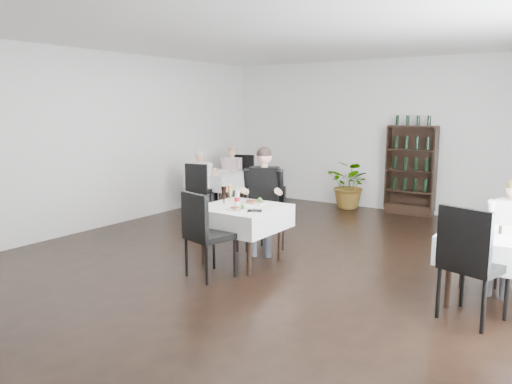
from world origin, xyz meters
TOP-DOWN VIEW (x-y plane):
  - room_shell at (0.00, 0.00)m, footprint 9.00×9.00m
  - wine_shelf at (0.60, 4.31)m, footprint 0.90×0.28m
  - main_table at (-0.30, 0.00)m, footprint 1.03×1.03m
  - left_table at (-2.70, 2.50)m, footprint 0.98×0.98m
  - right_table at (2.70, 0.30)m, footprint 0.98×0.98m
  - potted_tree at (-0.59, 4.20)m, footprint 0.99×0.89m
  - main_chair_far at (-0.34, 0.70)m, footprint 0.45×0.45m
  - main_chair_near at (-0.31, -0.76)m, footprint 0.59×0.59m
  - left_chair_far at (-2.63, 3.21)m, footprint 0.59×0.60m
  - left_chair_near at (-2.66, 1.90)m, footprint 0.53×0.53m
  - right_chair_near at (2.60, -0.30)m, footprint 0.65×0.66m
  - diner_main at (-0.37, 0.62)m, footprint 0.68×0.71m
  - diner_left_far at (-2.75, 3.00)m, footprint 0.50×0.51m
  - diner_left_near at (-2.67, 1.96)m, footprint 0.52×0.54m
  - diner_right_far at (2.79, 0.79)m, footprint 0.53×0.56m
  - plate_far at (-0.26, 0.24)m, footprint 0.32×0.32m
  - plate_near at (-0.21, -0.21)m, footprint 0.24×0.24m
  - pilsner_dark at (-0.52, -0.10)m, footprint 0.08×0.08m
  - pilsner_lager at (-0.55, 0.07)m, footprint 0.07×0.07m
  - coke_bottle at (-0.36, -0.02)m, footprint 0.07×0.07m
  - napkin_cutlery at (0.01, -0.16)m, footprint 0.23×0.21m
  - pepper_mill at (2.76, 0.32)m, footprint 0.04×0.04m

SIDE VIEW (x-z plane):
  - potted_tree at x=-0.59m, z-range 0.00..0.99m
  - main_chair_far at x=-0.34m, z-range 0.07..1.01m
  - left_chair_near at x=-2.66m, z-range 0.07..1.09m
  - main_chair_near at x=-0.31m, z-range 0.08..1.14m
  - left_chair_far at x=-2.63m, z-range 0.08..1.14m
  - left_table at x=-2.70m, z-range 0.24..1.01m
  - right_table at x=2.70m, z-range 0.24..1.01m
  - main_table at x=-0.30m, z-range 0.24..1.01m
  - right_chair_near at x=2.60m, z-range 0.08..1.23m
  - diner_left_far at x=-2.75m, z-range 0.10..1.37m
  - diner_left_near at x=-2.67m, z-range 0.10..1.38m
  - diner_right_far at x=2.79m, z-range 0.10..1.40m
  - napkin_cutlery at x=0.01m, z-range 0.77..0.79m
  - plate_near at x=-0.21m, z-range 0.75..0.82m
  - plate_far at x=-0.26m, z-range 0.75..0.83m
  - pepper_mill at x=2.76m, z-range 0.77..0.86m
  - wine_shelf at x=0.60m, z-range -0.03..1.72m
  - diner_main at x=-0.37m, z-range 0.12..1.63m
  - coke_bottle at x=-0.36m, z-range 0.74..1.01m
  - pilsner_lager at x=-0.55m, z-range 0.74..1.05m
  - pilsner_dark at x=-0.52m, z-range 0.74..1.07m
  - room_shell at x=0.00m, z-range -3.00..6.00m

